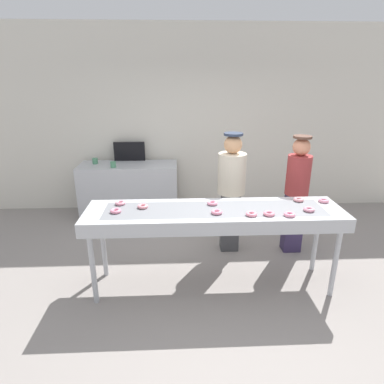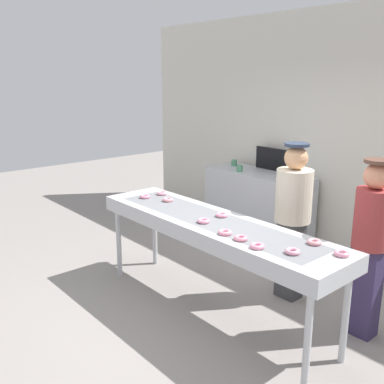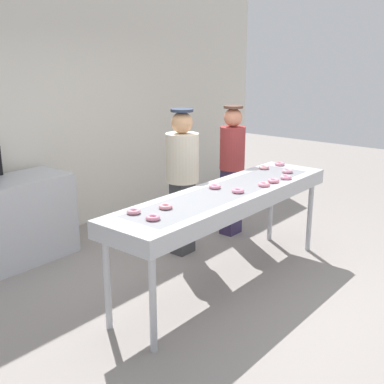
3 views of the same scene
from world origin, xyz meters
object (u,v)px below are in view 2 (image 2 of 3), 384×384
fryer_conveyor (212,228)px  strawberry_donut_4 (241,238)px  strawberry_donut_0 (314,242)px  paper_cup_1 (234,163)px  worker_assistant (293,211)px  prep_counter (257,203)px  strawberry_donut_6 (145,196)px  strawberry_donut_9 (342,253)px  paper_cup_0 (240,168)px  strawberry_donut_2 (168,200)px  strawberry_donut_8 (203,221)px  worker_baker (370,241)px  strawberry_donut_1 (225,232)px  strawberry_donut_7 (222,215)px  strawberry_donut_3 (293,251)px  menu_display (271,159)px  strawberry_donut_5 (162,193)px  strawberry_donut_10 (257,246)px

fryer_conveyor → strawberry_donut_4: bearing=-19.0°
strawberry_donut_0 → paper_cup_1: 3.35m
worker_assistant → prep_counter: (-1.52, 1.24, -0.48)m
strawberry_donut_6 → strawberry_donut_9: size_ratio=1.00×
paper_cup_0 → strawberry_donut_0: bearing=-35.1°
strawberry_donut_2 → worker_assistant: 1.31m
strawberry_donut_0 → prep_counter: (-2.19, 1.86, -0.51)m
strawberry_donut_6 → strawberry_donut_8: size_ratio=1.00×
strawberry_donut_8 → worker_baker: size_ratio=0.07×
strawberry_donut_1 → strawberry_donut_9: 0.96m
strawberry_donut_0 → strawberry_donut_4: same height
strawberry_donut_0 → worker_baker: size_ratio=0.07×
strawberry_donut_7 → paper_cup_0: size_ratio=1.24×
strawberry_donut_3 → strawberry_donut_2: bearing=174.5°
strawberry_donut_9 → worker_assistant: 1.15m
strawberry_donut_3 → prep_counter: size_ratio=0.07×
strawberry_donut_0 → strawberry_donut_4: bearing=-139.4°
strawberry_donut_9 → menu_display: size_ratio=0.22×
strawberry_donut_6 → prep_counter: (-0.17, 2.10, -0.51)m
strawberry_donut_6 → strawberry_donut_8: 1.05m
strawberry_donut_6 → menu_display: (-0.17, 2.35, 0.11)m
strawberry_donut_5 → strawberry_donut_10: 1.81m
strawberry_donut_10 → strawberry_donut_4: bearing=171.7°
strawberry_donut_10 → paper_cup_1: bearing=136.9°
strawberry_donut_8 → prep_counter: strawberry_donut_8 is taller
strawberry_donut_1 → worker_assistant: bearing=92.5°
strawberry_donut_7 → prep_counter: size_ratio=0.07×
fryer_conveyor → paper_cup_1: paper_cup_1 is taller
paper_cup_0 → strawberry_donut_10: bearing=-44.2°
worker_baker → paper_cup_1: 3.23m
strawberry_donut_2 → paper_cup_0: (-0.65, 1.81, -0.00)m
strawberry_donut_4 → strawberry_donut_7: same height
worker_baker → strawberry_donut_3: bearing=75.3°
worker_assistant → menu_display: 2.14m
strawberry_donut_1 → strawberry_donut_5: same height
worker_baker → menu_display: bearing=-36.1°
strawberry_donut_2 → worker_assistant: (1.08, 0.74, -0.02)m
strawberry_donut_3 → strawberry_donut_7: (-1.00, 0.23, 0.00)m
strawberry_donut_0 → strawberry_donut_3: (0.01, -0.29, 0.00)m
strawberry_donut_6 → strawberry_donut_9: bearing=4.8°
paper_cup_0 → strawberry_donut_7: bearing=-51.1°
worker_assistant → strawberry_donut_2: bearing=37.7°
strawberry_donut_5 → paper_cup_1: (-0.73, 1.94, -0.00)m
strawberry_donut_7 → worker_baker: 1.33m
fryer_conveyor → strawberry_donut_1: (0.36, -0.19, 0.10)m
strawberry_donut_2 → strawberry_donut_4: size_ratio=1.00×
strawberry_donut_8 → paper_cup_0: paper_cup_0 is taller
strawberry_donut_4 → paper_cup_0: (-1.95, 2.06, -0.00)m
prep_counter → strawberry_donut_3: bearing=-44.4°
strawberry_donut_2 → menu_display: (-0.44, 2.24, 0.11)m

